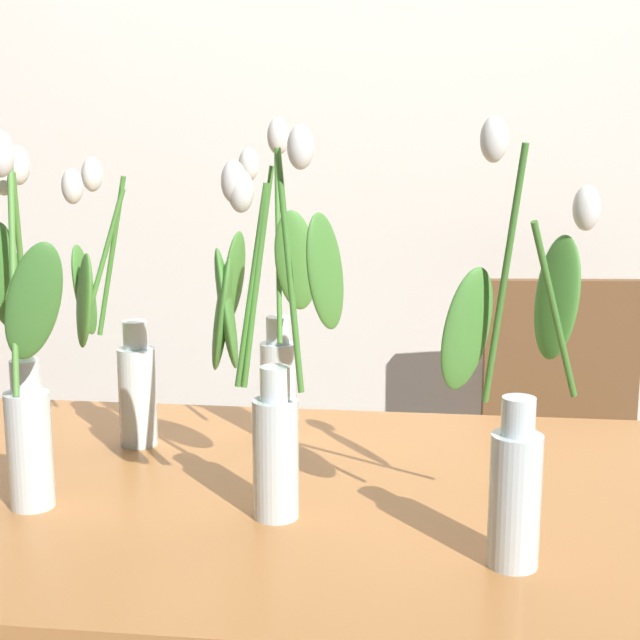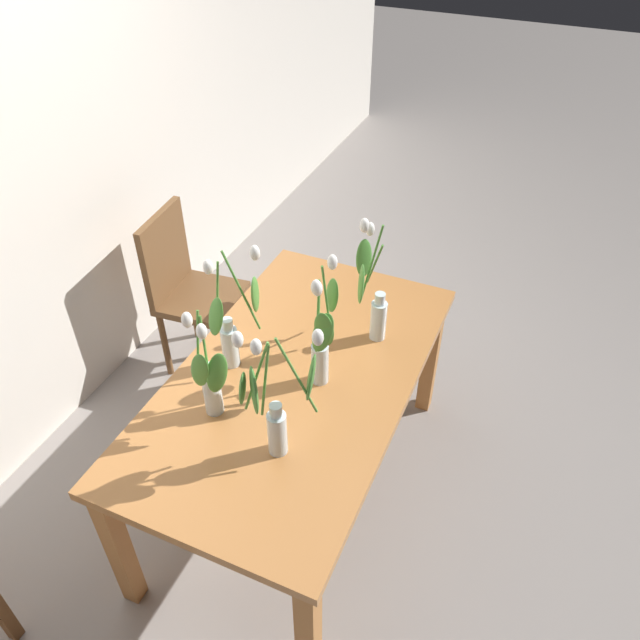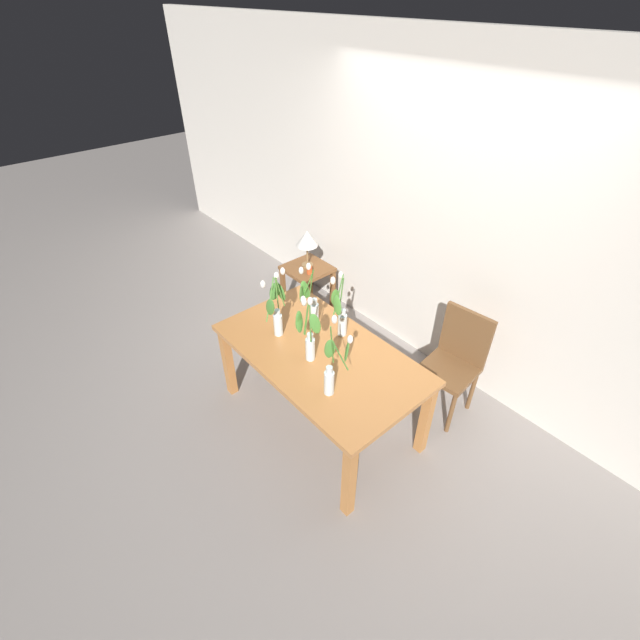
% 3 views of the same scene
% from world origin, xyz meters
% --- Properties ---
extents(ground_plane, '(18.00, 18.00, 0.00)m').
position_xyz_m(ground_plane, '(0.00, 0.00, 0.00)').
color(ground_plane, gray).
extents(dining_table, '(1.60, 0.90, 0.74)m').
position_xyz_m(dining_table, '(0.00, 0.00, 0.65)').
color(dining_table, '#B7753D').
rests_on(dining_table, ground).
extents(tulip_vase_0, '(0.14, 0.16, 0.52)m').
position_xyz_m(tulip_vase_0, '(-0.31, 0.18, 0.91)').
color(tulip_vase_0, silver).
rests_on(tulip_vase_0, dining_table).
extents(tulip_vase_1, '(0.20, 0.19, 0.58)m').
position_xyz_m(tulip_vase_1, '(-0.05, 0.24, 0.93)').
color(tulip_vase_1, silver).
rests_on(tulip_vase_1, dining_table).
extents(tulip_vase_2, '(0.22, 0.17, 0.58)m').
position_xyz_m(tulip_vase_2, '(0.35, -0.20, 0.92)').
color(tulip_vase_2, silver).
rests_on(tulip_vase_2, dining_table).
extents(tulip_vase_3, '(0.21, 0.13, 0.57)m').
position_xyz_m(tulip_vase_3, '(0.01, -0.11, 0.95)').
color(tulip_vase_3, silver).
rests_on(tulip_vase_3, dining_table).
extents(tulip_vase_4, '(0.24, 0.27, 0.56)m').
position_xyz_m(tulip_vase_4, '(-0.37, -0.11, 0.96)').
color(tulip_vase_4, silver).
rests_on(tulip_vase_4, dining_table).
extents(dining_chair, '(0.44, 0.44, 0.93)m').
position_xyz_m(dining_chair, '(0.58, 0.92, 0.52)').
color(dining_chair, brown).
rests_on(dining_chair, ground).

